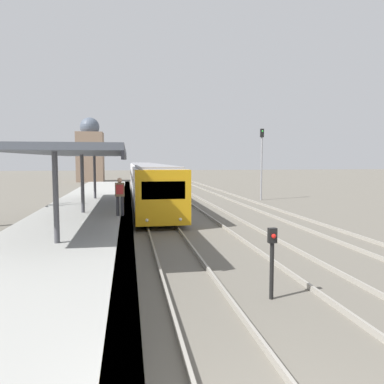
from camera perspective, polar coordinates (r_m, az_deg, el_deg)
platform_canopy at (r=18.00m, az=-16.32°, el=5.74°), size 4.00×16.25×2.89m
person_on_platform at (r=16.60m, az=-10.94°, el=-0.21°), size 0.40×0.40×1.66m
train_near at (r=34.06m, az=-6.97°, el=2.03°), size 2.65×33.24×3.02m
signal_post_near at (r=9.32m, az=12.10°, el=-9.38°), size 0.20×0.21×1.75m
signal_mast_far at (r=31.90m, az=10.57°, el=5.37°), size 0.28×0.29×5.95m
distant_domed_building at (r=60.62m, az=-15.24°, el=5.92°), size 4.00×4.00×9.92m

